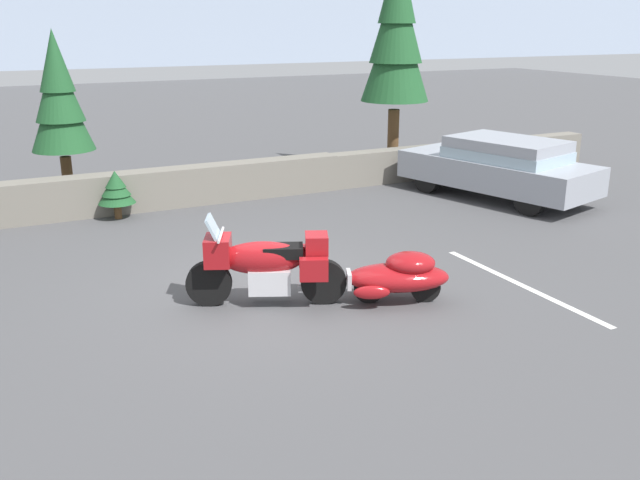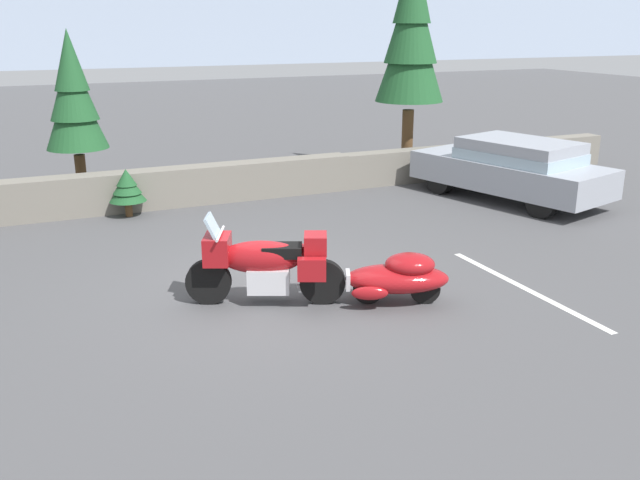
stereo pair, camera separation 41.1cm
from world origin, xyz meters
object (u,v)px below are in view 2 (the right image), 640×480
object	(u,v)px
touring_motorcycle	(265,263)
car_shaped_trailer	(398,277)
sedan_at_right_edge	(513,167)
pine_tree_secondary	(73,96)
pine_tree_tall	(411,31)

from	to	relation	value
touring_motorcycle	car_shaped_trailer	world-z (taller)	touring_motorcycle
sedan_at_right_edge	pine_tree_secondary	bearing A→B (deg)	157.43
touring_motorcycle	car_shaped_trailer	bearing A→B (deg)	-23.78
touring_motorcycle	sedan_at_right_edge	world-z (taller)	sedan_at_right_edge
sedan_at_right_edge	pine_tree_secondary	world-z (taller)	pine_tree_secondary
sedan_at_right_edge	pine_tree_tall	bearing A→B (deg)	100.55
sedan_at_right_edge	pine_tree_secondary	size ratio (longest dim) A/B	1.27
car_shaped_trailer	sedan_at_right_edge	bearing A→B (deg)	38.16
touring_motorcycle	sedan_at_right_edge	size ratio (longest dim) A/B	0.45
pine_tree_secondary	touring_motorcycle	bearing A→B (deg)	-76.13
car_shaped_trailer	pine_tree_tall	size ratio (longest dim) A/B	0.37
car_shaped_trailer	pine_tree_secondary	bearing A→B (deg)	113.82
sedan_at_right_edge	pine_tree_secondary	distance (m)	9.89
car_shaped_trailer	touring_motorcycle	bearing A→B (deg)	156.22
touring_motorcycle	sedan_at_right_edge	xyz separation A→B (m)	(7.22, 3.52, 0.15)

